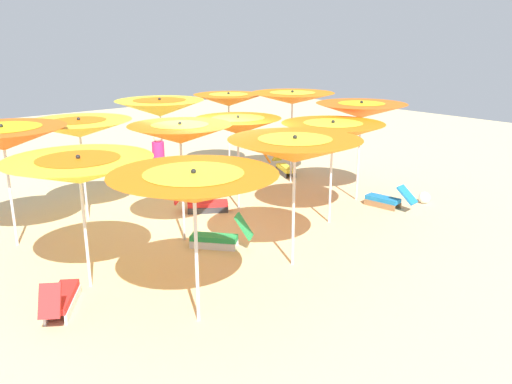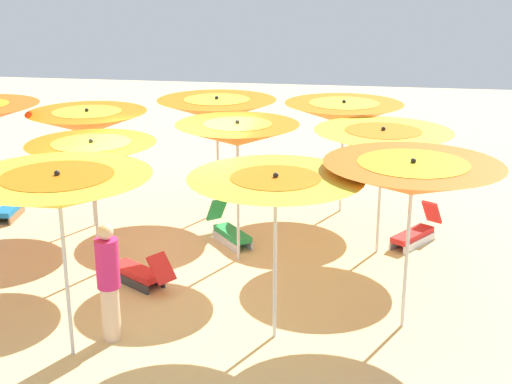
{
  "view_description": "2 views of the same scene",
  "coord_description": "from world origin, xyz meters",
  "px_view_note": "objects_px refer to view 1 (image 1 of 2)",
  "views": [
    {
      "loc": [
        -8.79,
        6.38,
        3.93
      ],
      "look_at": [
        -1.21,
        -0.17,
        0.94
      ],
      "focal_mm": 37.05,
      "sensor_mm": 36.0,
      "label": 1
    },
    {
      "loc": [
        10.32,
        3.05,
        4.71
      ],
      "look_at": [
        -0.78,
        1.29,
        1.09
      ],
      "focal_mm": 49.89,
      "sensor_mm": 36.0,
      "label": 2
    }
  ],
  "objects_px": {
    "beach_umbrella_7": "(79,171)",
    "beach_umbrella_6": "(180,134)",
    "beach_umbrella_5": "(238,126)",
    "lounger_5": "(251,164)",
    "beach_umbrella_3": "(3,138)",
    "lounger_3": "(387,199)",
    "beach_umbrella_9": "(333,132)",
    "beach_umbrella_2": "(79,128)",
    "lounger_2": "(284,167)",
    "beach_umbrella_4": "(292,98)",
    "beach_umbrella_11": "(194,187)",
    "beach_umbrella_1": "(160,108)",
    "beachgoer_0": "(159,165)",
    "lounger_4": "(219,237)",
    "lounger_1": "(61,299)",
    "beach_umbrella_8": "(361,110)",
    "beach_ball": "(424,198)",
    "beach_umbrella_0": "(229,100)",
    "lounger_0": "(203,203)",
    "beach_umbrella_10": "(295,150)"
  },
  "relations": [
    {
      "from": "beach_ball",
      "to": "lounger_1",
      "type": "bearing_deg",
      "value": 86.11
    },
    {
      "from": "beach_umbrella_1",
      "to": "beach_umbrella_4",
      "type": "distance_m",
      "value": 3.49
    },
    {
      "from": "beach_umbrella_3",
      "to": "lounger_3",
      "type": "height_order",
      "value": "beach_umbrella_3"
    },
    {
      "from": "beach_umbrella_1",
      "to": "lounger_5",
      "type": "distance_m",
      "value": 3.67
    },
    {
      "from": "beach_umbrella_3",
      "to": "beach_umbrella_6",
      "type": "height_order",
      "value": "beach_umbrella_6"
    },
    {
      "from": "lounger_1",
      "to": "lounger_4",
      "type": "bearing_deg",
      "value": -47.69
    },
    {
      "from": "beach_umbrella_6",
      "to": "beach_umbrella_3",
      "type": "bearing_deg",
      "value": 53.98
    },
    {
      "from": "beach_umbrella_7",
      "to": "beach_ball",
      "type": "distance_m",
      "value": 8.28
    },
    {
      "from": "lounger_3",
      "to": "beach_umbrella_8",
      "type": "bearing_deg",
      "value": -3.53
    },
    {
      "from": "beachgoer_0",
      "to": "lounger_4",
      "type": "bearing_deg",
      "value": 125.4
    },
    {
      "from": "beach_umbrella_6",
      "to": "beach_umbrella_8",
      "type": "xyz_separation_m",
      "value": [
        -0.53,
        -4.71,
        0.07
      ]
    },
    {
      "from": "beach_umbrella_5",
      "to": "beach_umbrella_8",
      "type": "relative_size",
      "value": 0.9
    },
    {
      "from": "beach_umbrella_9",
      "to": "lounger_3",
      "type": "distance_m",
      "value": 2.54
    },
    {
      "from": "beach_umbrella_11",
      "to": "beach_umbrella_9",
      "type": "bearing_deg",
      "value": -71.17
    },
    {
      "from": "beach_umbrella_4",
      "to": "beach_umbrella_9",
      "type": "bearing_deg",
      "value": 149.94
    },
    {
      "from": "beach_umbrella_6",
      "to": "lounger_1",
      "type": "xyz_separation_m",
      "value": [
        -1.2,
        2.95,
        -1.94
      ]
    },
    {
      "from": "beach_umbrella_4",
      "to": "lounger_2",
      "type": "distance_m",
      "value": 2.29
    },
    {
      "from": "beach_umbrella_9",
      "to": "beach_umbrella_11",
      "type": "relative_size",
      "value": 0.98
    },
    {
      "from": "beach_umbrella_7",
      "to": "beach_ball",
      "type": "bearing_deg",
      "value": -97.77
    },
    {
      "from": "beach_umbrella_2",
      "to": "beach_umbrella_8",
      "type": "height_order",
      "value": "beach_umbrella_8"
    },
    {
      "from": "beach_umbrella_8",
      "to": "beach_umbrella_10",
      "type": "relative_size",
      "value": 1.05
    },
    {
      "from": "beach_umbrella_3",
      "to": "lounger_0",
      "type": "bearing_deg",
      "value": -100.23
    },
    {
      "from": "lounger_2",
      "to": "beachgoer_0",
      "type": "bearing_deg",
      "value": -70.53
    },
    {
      "from": "lounger_2",
      "to": "beachgoer_0",
      "type": "height_order",
      "value": "beachgoer_0"
    },
    {
      "from": "beach_umbrella_6",
      "to": "beachgoer_0",
      "type": "distance_m",
      "value": 3.34
    },
    {
      "from": "beach_umbrella_3",
      "to": "lounger_3",
      "type": "bearing_deg",
      "value": -114.12
    },
    {
      "from": "beach_umbrella_3",
      "to": "beach_umbrella_6",
      "type": "xyz_separation_m",
      "value": [
        -1.9,
        -2.61,
        0.03
      ]
    },
    {
      "from": "beach_umbrella_5",
      "to": "beach_umbrella_9",
      "type": "relative_size",
      "value": 0.98
    },
    {
      "from": "beach_umbrella_5",
      "to": "beach_umbrella_6",
      "type": "xyz_separation_m",
      "value": [
        -0.86,
        2.09,
        0.18
      ]
    },
    {
      "from": "lounger_4",
      "to": "lounger_1",
      "type": "bearing_deg",
      "value": 58.56
    },
    {
      "from": "beach_umbrella_5",
      "to": "lounger_5",
      "type": "distance_m",
      "value": 4.02
    },
    {
      "from": "beach_umbrella_7",
      "to": "beach_umbrella_6",
      "type": "bearing_deg",
      "value": -73.03
    },
    {
      "from": "beach_umbrella_9",
      "to": "lounger_1",
      "type": "bearing_deg",
      "value": 90.17
    },
    {
      "from": "beach_umbrella_2",
      "to": "lounger_2",
      "type": "xyz_separation_m",
      "value": [
        0.03,
        -6.06,
        -1.83
      ]
    },
    {
      "from": "lounger_1",
      "to": "beachgoer_0",
      "type": "relative_size",
      "value": 0.75
    },
    {
      "from": "beach_umbrella_8",
      "to": "lounger_5",
      "type": "distance_m",
      "value": 4.43
    },
    {
      "from": "beach_umbrella_6",
      "to": "beach_umbrella_10",
      "type": "bearing_deg",
      "value": -160.11
    },
    {
      "from": "lounger_3",
      "to": "beach_umbrella_7",
      "type": "bearing_deg",
      "value": 77.24
    },
    {
      "from": "beach_umbrella_9",
      "to": "lounger_5",
      "type": "height_order",
      "value": "beach_umbrella_9"
    },
    {
      "from": "beachgoer_0",
      "to": "beach_umbrella_11",
      "type": "bearing_deg",
      "value": 112.86
    },
    {
      "from": "lounger_2",
      "to": "lounger_0",
      "type": "bearing_deg",
      "value": -46.55
    },
    {
      "from": "beach_umbrella_5",
      "to": "beach_umbrella_0",
      "type": "bearing_deg",
      "value": -34.52
    },
    {
      "from": "beach_umbrella_4",
      "to": "beach_umbrella_11",
      "type": "relative_size",
      "value": 1.11
    },
    {
      "from": "beach_umbrella_5",
      "to": "lounger_3",
      "type": "distance_m",
      "value": 3.92
    },
    {
      "from": "lounger_0",
      "to": "lounger_2",
      "type": "xyz_separation_m",
      "value": [
        1.29,
        -3.82,
        -0.01
      ]
    },
    {
      "from": "beach_umbrella_8",
      "to": "lounger_4",
      "type": "distance_m",
      "value": 4.85
    },
    {
      "from": "beach_umbrella_2",
      "to": "beach_umbrella_7",
      "type": "xyz_separation_m",
      "value": [
        -3.15,
        1.35,
        -0.09
      ]
    },
    {
      "from": "lounger_3",
      "to": "beachgoer_0",
      "type": "bearing_deg",
      "value": 33.24
    },
    {
      "from": "lounger_2",
      "to": "beach_umbrella_6",
      "type": "bearing_deg",
      "value": -39.41
    },
    {
      "from": "beach_umbrella_8",
      "to": "lounger_5",
      "type": "relative_size",
      "value": 2.13
    }
  ]
}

